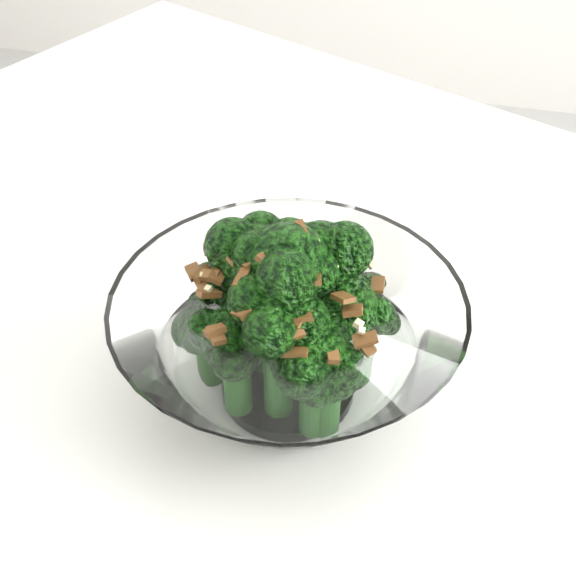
# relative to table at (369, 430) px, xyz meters

# --- Properties ---
(table) EXTENTS (1.42, 1.21, 0.75)m
(table) POSITION_rel_table_xyz_m (0.00, 0.00, 0.00)
(table) COLOR white
(table) RESTS_ON ground
(broccoli_dish) EXTENTS (0.22, 0.22, 0.14)m
(broccoli_dish) POSITION_rel_table_xyz_m (-0.05, -0.04, 0.12)
(broccoli_dish) COLOR white
(broccoli_dish) RESTS_ON table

